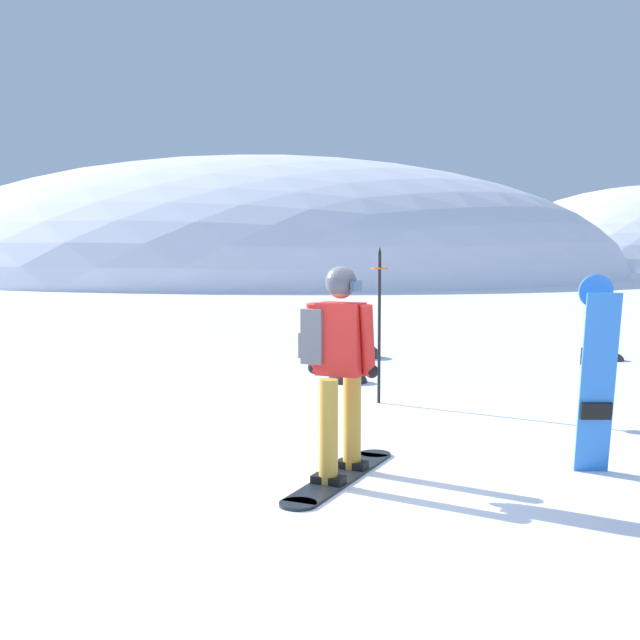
# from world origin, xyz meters

# --- Properties ---
(ground_plane) EXTENTS (300.00, 300.00, 0.00)m
(ground_plane) POSITION_xyz_m (0.00, 0.00, 0.00)
(ground_plane) COLOR white
(ridge_peak_main) EXTENTS (40.52, 36.46, 13.09)m
(ridge_peak_main) POSITION_xyz_m (-3.90, 41.78, 0.00)
(ridge_peak_main) COLOR white
(ridge_peak_main) RESTS_ON ground
(snowboarder_main) EXTENTS (0.91, 1.71, 1.71)m
(snowboarder_main) POSITION_xyz_m (0.33, -0.04, 0.92)
(snowboarder_main) COLOR black
(snowboarder_main) RESTS_ON ground
(spare_snowboard) EXTENTS (0.28, 0.28, 1.64)m
(spare_snowboard) POSITION_xyz_m (2.44, 0.11, 0.83)
(spare_snowboard) COLOR blue
(spare_snowboard) RESTS_ON ground
(piste_marker_near) EXTENTS (0.20, 0.20, 1.85)m
(piste_marker_near) POSITION_xyz_m (0.84, 3.12, 1.06)
(piste_marker_near) COLOR black
(piste_marker_near) RESTS_ON ground
(rock_dark) EXTENTS (0.54, 0.46, 0.38)m
(rock_dark) POSITION_xyz_m (0.49, 4.56, 0.00)
(rock_dark) COLOR #282628
(rock_dark) RESTS_ON ground
(rock_mid) EXTENTS (0.75, 0.63, 0.52)m
(rock_mid) POSITION_xyz_m (0.70, 6.98, 0.00)
(rock_mid) COLOR #383333
(rock_mid) RESTS_ON ground
(rock_small) EXTENTS (0.37, 0.31, 0.26)m
(rock_small) POSITION_xyz_m (4.76, 6.70, 0.00)
(rock_small) COLOR #383333
(rock_small) RESTS_ON ground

